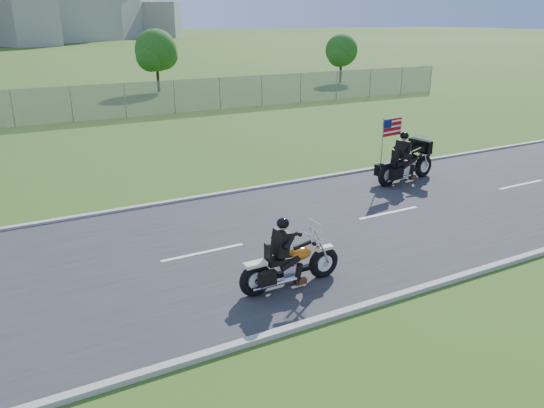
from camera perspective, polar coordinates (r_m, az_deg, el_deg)
ground at (r=14.30m, az=0.08°, el=-3.80°), size 420.00×420.00×0.00m
road at (r=14.29m, az=0.08°, el=-3.72°), size 120.00×8.00×0.04m
curb_north at (r=17.71m, az=-6.17°, el=0.97°), size 120.00×0.18×0.12m
curb_south at (r=11.26m, az=10.12°, el=-10.73°), size 120.00×0.18×0.12m
fence at (r=31.91m, az=-26.14°, el=9.22°), size 60.00×0.03×2.00m
tree_fence_near at (r=43.44m, az=-12.31°, el=15.63°), size 3.52×3.28×4.75m
tree_fence_far at (r=48.73m, az=7.49°, el=15.90°), size 3.08×2.87×4.20m
motorcycle_lead at (r=11.66m, az=1.85°, el=-6.61°), size 2.50×0.60×1.68m
motorcycle_follow at (r=19.58m, az=14.21°, el=4.09°), size 2.79×1.03×2.33m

